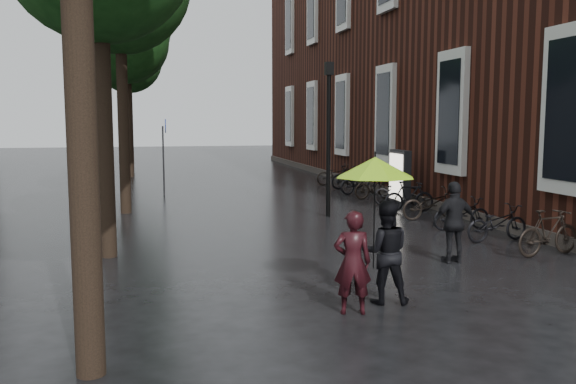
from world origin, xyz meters
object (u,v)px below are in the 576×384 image
object	(u,v)px
lamp_post	(329,124)
person_black	(385,252)
ad_lightbox	(400,178)
person_burgundy	(352,262)
pedestrian_walking	(454,222)
parked_bicycles	(400,193)

from	to	relation	value
lamp_post	person_black	bearing A→B (deg)	-101.35
person_black	ad_lightbox	distance (m)	10.77
person_burgundy	lamp_post	distance (m)	9.10
pedestrian_walking	ad_lightbox	size ratio (longest dim) A/B	0.88
person_burgundy	lamp_post	bearing A→B (deg)	-93.97
person_black	pedestrian_walking	bearing A→B (deg)	-122.71
parked_bicycles	lamp_post	size ratio (longest dim) A/B	3.35
ad_lightbox	lamp_post	xyz separation A→B (m)	(-2.90, -1.55, 1.76)
person_burgundy	ad_lightbox	bearing A→B (deg)	-106.11
person_black	ad_lightbox	size ratio (longest dim) A/B	0.87
person_black	parked_bicycles	bearing A→B (deg)	-100.58
person_burgundy	parked_bicycles	xyz separation A→B (m)	(5.10, 9.81, -0.30)
person_burgundy	parked_bicycles	size ratio (longest dim) A/B	0.10
parked_bicycles	lamp_post	bearing A→B (deg)	-156.54
person_burgundy	parked_bicycles	bearing A→B (deg)	-106.41
parked_bicycles	ad_lightbox	distance (m)	0.59
person_burgundy	lamp_post	xyz separation A→B (m)	(2.31, 8.60, 1.92)
ad_lightbox	person_black	bearing A→B (deg)	-114.13
person_burgundy	person_black	xyz separation A→B (m)	(0.66, 0.38, 0.04)
pedestrian_walking	person_burgundy	bearing A→B (deg)	36.04
pedestrian_walking	ad_lightbox	xyz separation A→B (m)	(2.20, 7.61, 0.11)
person_burgundy	lamp_post	size ratio (longest dim) A/B	0.34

